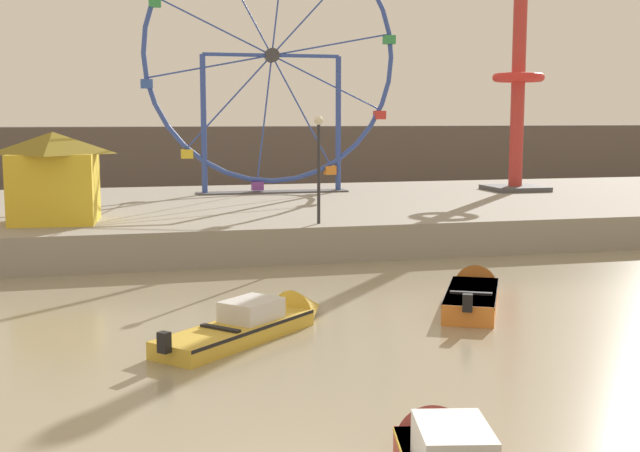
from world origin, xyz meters
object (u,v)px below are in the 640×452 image
Objects in this scene: motorboat_mustard_yellow at (264,321)px; carnival_booth_yellow_awning at (54,176)px; ferris_wheel_blue_frame at (272,60)px; motorboat_orange_hull at (473,293)px; drop_tower_red_tower at (518,74)px; promenade_lamp_near at (319,154)px.

carnival_booth_yellow_awning reaches higher than motorboat_mustard_yellow.
ferris_wheel_blue_frame reaches higher than carnival_booth_yellow_awning.
drop_tower_red_tower is at bearing -2.60° from motorboat_orange_hull.
motorboat_mustard_yellow is 10.96m from promenade_lamp_near.
drop_tower_red_tower reaches higher than motorboat_orange_hull.
motorboat_mustard_yellow is (-6.22, -1.60, -0.02)m from motorboat_orange_hull.
drop_tower_red_tower is 24.12m from carnival_booth_yellow_awning.
carnival_booth_yellow_awning is at bearing -160.96° from drop_tower_red_tower.
carnival_booth_yellow_awning is (-9.98, -9.63, -4.90)m from ferris_wheel_blue_frame.
carnival_booth_yellow_awning is 0.91× the size of promenade_lamp_near.
motorboat_mustard_yellow is 23.69m from ferris_wheel_blue_frame.
promenade_lamp_near reaches higher than carnival_booth_yellow_awning.
carnival_booth_yellow_awning is at bearing 71.99° from motorboat_mustard_yellow.
ferris_wheel_blue_frame is 3.41× the size of promenade_lamp_near.
promenade_lamp_near reaches higher than motorboat_mustard_yellow.
ferris_wheel_blue_frame is (4.56, 21.96, 7.65)m from motorboat_mustard_yellow.
promenade_lamp_near is (-0.74, -12.32, -4.09)m from ferris_wheel_blue_frame.
drop_tower_red_tower is (12.46, -1.89, -0.62)m from ferris_wheel_blue_frame.
carnival_booth_yellow_awning is (-5.42, 12.33, 2.75)m from motorboat_mustard_yellow.
promenade_lamp_near reaches higher than motorboat_orange_hull.
motorboat_mustard_yellow is at bearing -101.73° from ferris_wheel_blue_frame.
promenade_lamp_near is (-2.40, 8.04, 3.55)m from motorboat_orange_hull.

